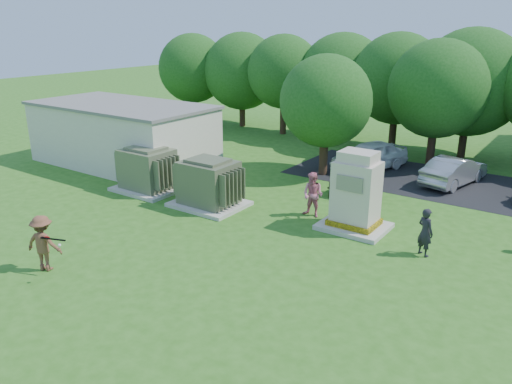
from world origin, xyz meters
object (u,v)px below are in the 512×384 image
Objects in this scene: transformer_right at (209,184)px; generator_cabinet at (356,196)px; batter at (43,243)px; car_white at (369,156)px; transformer_left at (148,170)px; person_by_generator at (425,232)px; car_silver_a at (454,171)px; person_at_picnic at (313,195)px; picnic_table at (353,187)px.

generator_cabinet reaches higher than transformer_right.
batter reaches higher than car_white.
transformer_left reaches higher than car_white.
batter is at bearing 67.25° from person_by_generator.
transformer_left reaches higher than batter.
car_silver_a is at bearing -54.25° from person_by_generator.
person_at_picnic is (4.71, 8.91, 0.01)m from batter.
transformer_right is 6.29m from generator_cabinet.
car_white is (3.39, 9.22, -0.21)m from transformer_right.
person_by_generator is at bearing -33.69° from car_white.
transformer_left reaches higher than picnic_table.
transformer_right reaches higher than car_white.
person_at_picnic is (7.93, 1.44, -0.05)m from transformer_left.
transformer_left is 1.00× the size of transformer_right.
car_white is at bearing 52.44° from transformer_left.
generator_cabinet is 8.05m from car_silver_a.
car_white reaches higher than picnic_table.
picnic_table is (4.59, 4.53, -0.48)m from transformer_right.
generator_cabinet reaches higher than car_silver_a.
car_silver_a is (11.50, 9.09, -0.28)m from transformer_left.
batter is at bearing 76.41° from car_silver_a.
picnic_table is at bearing 115.35° from generator_cabinet.
transformer_left is 1.63× the size of person_at_picnic.
transformer_left is at bearing -103.96° from car_white.
batter is 1.09× the size of person_by_generator.
batter is at bearing -112.89° from picnic_table.
picnic_table is 1.01× the size of batter.
transformer_right is at bearing 30.27° from person_by_generator.
transformer_left is 12.75m from person_by_generator.
person_by_generator is 0.38× the size of car_white.
batter is (-6.63, -8.70, -0.41)m from generator_cabinet.
batter is 0.44× the size of car_silver_a.
transformer_left is 11.64m from car_white.
transformer_left reaches higher than person_at_picnic.
person_by_generator is at bearing -42.64° from picnic_table.
car_silver_a is at bearing 49.37° from transformer_right.
generator_cabinet is at bearing 7.12° from transformer_left.
generator_cabinet is 1.97m from person_at_picnic.
person_at_picnic is at bearing -96.62° from picnic_table.
transformer_right is 11.98m from car_silver_a.
batter is 12.37m from person_by_generator.
generator_cabinet is at bearing 12.03° from person_by_generator.
transformer_right reaches higher than picnic_table.
picnic_table is at bearing 67.87° from car_silver_a.
batter is 17.14m from car_white.
batter reaches higher than car_silver_a.
person_by_generator is 8.75m from car_silver_a.
picnic_table is 0.44× the size of car_silver_a.
transformer_right is 0.67× the size of car_white.
car_silver_a is at bearing 38.33° from transformer_left.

